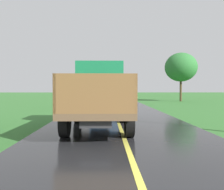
# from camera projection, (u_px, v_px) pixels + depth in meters

# --- Properties ---
(banana_truck_near) EXTENTS (2.38, 5.82, 2.80)m
(banana_truck_near) POSITION_uv_depth(u_px,v_px,m) (99.00, 93.00, 10.17)
(banana_truck_near) COLOR #2D2D30
(banana_truck_near) RESTS_ON road_surface
(banana_truck_far) EXTENTS (2.38, 5.81, 2.80)m
(banana_truck_far) POSITION_uv_depth(u_px,v_px,m) (104.00, 91.00, 22.48)
(banana_truck_far) COLOR #2D2D30
(banana_truck_far) RESTS_ON road_surface
(roadside_tree_near_left) EXTENTS (4.16, 4.16, 6.31)m
(roadside_tree_near_left) POSITION_uv_depth(u_px,v_px,m) (181.00, 67.00, 30.97)
(roadside_tree_near_left) COLOR #4C3823
(roadside_tree_near_left) RESTS_ON ground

